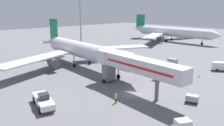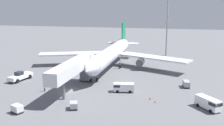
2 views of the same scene
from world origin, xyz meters
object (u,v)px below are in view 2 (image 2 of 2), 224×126
(service_van_far_right, at_px, (123,87))
(baggage_cart_near_center, at_px, (186,84))
(safety_cone_alpha, at_px, (155,101))
(apron_light_mast, at_px, (168,8))
(safety_cone_charlie, at_px, (150,98))
(ground_crew_worker_foreground, at_px, (44,87))
(service_van_outer_left, at_px, (209,103))
(airplane_at_gate, at_px, (112,53))
(baggage_cart_mid_left, at_px, (17,109))
(baggage_cart_rear_right, at_px, (74,105))
(pushback_tug, at_px, (20,76))
(jet_bridge, at_px, (74,68))

(service_van_far_right, relative_size, baggage_cart_near_center, 1.66)
(service_van_far_right, distance_m, safety_cone_alpha, 9.38)
(baggage_cart_near_center, height_order, apron_light_mast, apron_light_mast)
(baggage_cart_near_center, bearing_deg, safety_cone_charlie, -127.65)
(ground_crew_worker_foreground, bearing_deg, service_van_outer_left, -5.90)
(safety_cone_charlie, bearing_deg, service_van_far_right, 149.69)
(airplane_at_gate, relative_size, baggage_cart_mid_left, 19.60)
(airplane_at_gate, height_order, baggage_cart_rear_right, airplane_at_gate)
(ground_crew_worker_foreground, xyz_separation_m, safety_cone_alpha, (25.36, -2.13, -0.69))
(baggage_cart_near_center, height_order, ground_crew_worker_foreground, ground_crew_worker_foreground)
(service_van_outer_left, xyz_separation_m, baggage_cart_rear_right, (-25.44, -5.17, -0.52))
(pushback_tug, distance_m, apron_light_mast, 58.13)
(service_van_outer_left, relative_size, service_van_far_right, 1.13)
(baggage_cart_near_center, bearing_deg, ground_crew_worker_foreground, -162.94)
(jet_bridge, distance_m, apron_light_mast, 52.49)
(baggage_cart_mid_left, bearing_deg, safety_cone_alpha, 23.38)
(pushback_tug, bearing_deg, airplane_at_gate, 41.15)
(airplane_at_gate, relative_size, safety_cone_alpha, 85.09)
(airplane_at_gate, distance_m, service_van_far_right, 23.21)
(pushback_tug, distance_m, baggage_cart_rear_right, 25.75)
(jet_bridge, distance_m, pushback_tug, 17.86)
(baggage_cart_rear_right, height_order, safety_cone_alpha, baggage_cart_rear_right)
(airplane_at_gate, xyz_separation_m, safety_cone_charlie, (13.64, -25.50, -4.33))
(service_van_outer_left, distance_m, baggage_cart_mid_left, 36.24)
(service_van_far_right, xyz_separation_m, baggage_cart_rear_right, (-7.63, -12.15, -0.40))
(pushback_tug, height_order, baggage_cart_mid_left, pushback_tug)
(jet_bridge, bearing_deg, baggage_cart_mid_left, -111.77)
(baggage_cart_near_center, bearing_deg, safety_cone_alpha, -119.23)
(ground_crew_worker_foreground, bearing_deg, service_van_far_right, 10.56)
(pushback_tug, bearing_deg, baggage_cart_mid_left, -61.93)
(airplane_at_gate, relative_size, jet_bridge, 2.19)
(service_van_far_right, relative_size, baggage_cart_rear_right, 1.97)
(pushback_tug, bearing_deg, service_van_outer_left, -13.24)
(airplane_at_gate, bearing_deg, apron_light_mast, 56.48)
(service_van_outer_left, height_order, safety_cone_alpha, service_van_outer_left)
(airplane_at_gate, bearing_deg, service_van_outer_left, -48.92)
(safety_cone_alpha, xyz_separation_m, safety_cone_charlie, (-1.22, 1.71, 0.01))
(service_van_outer_left, bearing_deg, jet_bridge, 168.66)
(airplane_at_gate, height_order, service_van_outer_left, airplane_at_gate)
(pushback_tug, relative_size, baggage_cart_rear_right, 3.06)
(service_van_far_right, bearing_deg, baggage_cart_near_center, 24.55)
(baggage_cart_rear_right, height_order, ground_crew_worker_foreground, ground_crew_worker_foreground)
(safety_cone_charlie, bearing_deg, baggage_cart_mid_left, -152.21)
(baggage_cart_mid_left, distance_m, baggage_cart_rear_right, 10.42)
(airplane_at_gate, bearing_deg, safety_cone_charlie, -61.86)
(airplane_at_gate, distance_m, ground_crew_worker_foreground, 27.44)
(service_van_outer_left, xyz_separation_m, ground_crew_worker_foreground, (-35.58, 3.68, -0.33))
(safety_cone_charlie, bearing_deg, safety_cone_alpha, -54.64)
(baggage_cart_near_center, bearing_deg, jet_bridge, -163.25)
(jet_bridge, relative_size, service_van_outer_left, 4.00)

